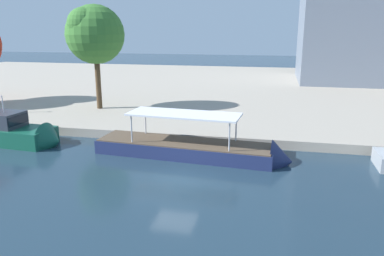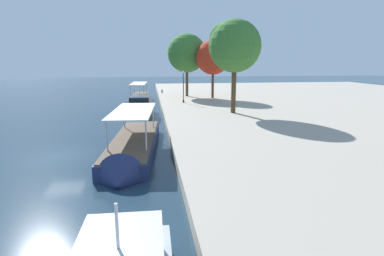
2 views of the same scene
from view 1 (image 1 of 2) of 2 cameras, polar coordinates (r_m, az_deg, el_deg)
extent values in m
plane|color=#1E3342|center=(22.53, -2.64, -8.27)|extent=(220.00, 220.00, 0.00)
cube|color=#A39989|center=(56.16, 6.65, 6.05)|extent=(120.00, 55.00, 0.73)
cube|color=#14513D|center=(33.33, -25.85, -1.20)|extent=(7.43, 3.41, 1.61)
cone|color=#14513D|center=(30.82, -20.27, -1.84)|extent=(1.39, 2.83, 2.76)
cube|color=#2D333D|center=(33.38, -26.81, 1.18)|extent=(3.42, 2.55, 1.18)
cube|color=black|center=(32.52, -25.18, 1.16)|extent=(1.02, 2.23, 0.71)
cylinder|color=silver|center=(32.89, -26.60, 3.27)|extent=(0.08, 0.08, 1.33)
cube|color=navy|center=(27.11, -1.17, -3.56)|extent=(12.83, 4.01, 1.34)
cone|color=navy|center=(25.95, 13.36, -4.83)|extent=(1.61, 2.84, 2.74)
cube|color=brown|center=(26.89, -1.18, -2.12)|extent=(12.57, 3.84, 0.08)
cylinder|color=#B2B2B7|center=(26.96, 6.65, 0.03)|extent=(0.10, 0.10, 1.93)
cylinder|color=#B2B2B7|center=(24.65, 5.64, -1.35)|extent=(0.10, 0.10, 1.93)
cylinder|color=#B2B2B7|center=(28.93, -7.01, 1.04)|extent=(0.10, 0.10, 1.93)
cylinder|color=#B2B2B7|center=(26.79, -9.09, -0.15)|extent=(0.10, 0.10, 1.93)
cube|color=silver|center=(26.38, -1.20, 2.09)|extent=(8.02, 3.40, 0.12)
cylinder|color=#4C3823|center=(40.22, -13.92, 6.60)|extent=(0.54, 0.54, 5.29)
sphere|color=#38702D|center=(39.86, -14.36, 13.48)|extent=(5.82, 5.82, 5.82)
sphere|color=#38702D|center=(39.10, -15.93, 14.78)|extent=(3.24, 3.24, 3.24)
sphere|color=#38702D|center=(40.32, -13.61, 13.02)|extent=(3.14, 3.14, 3.14)
camera|label=2|loc=(31.22, 44.93, 6.47)|focal=28.89mm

